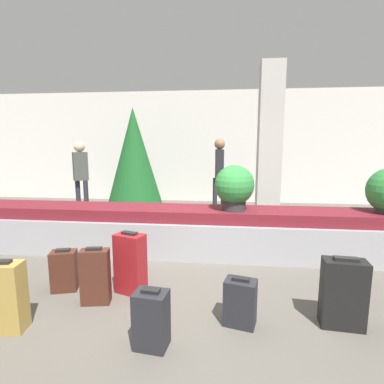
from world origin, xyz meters
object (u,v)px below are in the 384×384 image
(suitcase_2, at_px, (240,302))
(suitcase_3, at_px, (64,270))
(suitcase_6, at_px, (130,263))
(suitcase_4, at_px, (3,297))
(decorated_tree, at_px, (134,158))
(suitcase_1, at_px, (343,293))
(potted_plant_1, at_px, (234,187))
(traveler_0, at_px, (81,171))
(suitcase_7, at_px, (151,319))
(traveler_1, at_px, (219,168))
(pillar, at_px, (269,149))
(suitcase_0, at_px, (95,276))

(suitcase_2, relative_size, suitcase_3, 0.94)
(suitcase_3, distance_m, suitcase_6, 0.80)
(suitcase_4, relative_size, suitcase_6, 0.94)
(suitcase_2, bearing_deg, decorated_tree, 131.99)
(suitcase_1, bearing_deg, suitcase_6, 174.05)
(suitcase_4, xyz_separation_m, potted_plant_1, (2.12, 2.10, 0.74))
(suitcase_4, distance_m, traveler_0, 4.69)
(suitcase_1, distance_m, potted_plant_1, 2.08)
(suitcase_1, bearing_deg, suitcase_7, -159.27)
(suitcase_4, height_order, traveler_1, traveler_1)
(suitcase_4, height_order, suitcase_7, suitcase_4)
(pillar, bearing_deg, traveler_1, 126.70)
(suitcase_2, xyz_separation_m, decorated_tree, (-2.37, 4.44, 1.14))
(suitcase_7, relative_size, decorated_tree, 0.20)
(traveler_1, distance_m, decorated_tree, 2.09)
(suitcase_4, xyz_separation_m, decorated_tree, (-0.23, 4.78, 1.04))
(suitcase_3, xyz_separation_m, suitcase_7, (1.25, -0.86, 0.01))
(pillar, relative_size, suitcase_4, 4.73)
(pillar, xyz_separation_m, suitcase_6, (-1.89, -2.81, -1.25))
(suitcase_0, xyz_separation_m, traveler_0, (-2.05, 3.85, 0.75))
(pillar, distance_m, suitcase_3, 4.14)
(suitcase_3, bearing_deg, pillar, 31.20)
(suitcase_7, bearing_deg, pillar, 75.89)
(suitcase_0, bearing_deg, potted_plant_1, 35.86)
(suitcase_6, xyz_separation_m, suitcase_7, (0.47, -0.90, -0.10))
(pillar, xyz_separation_m, suitcase_2, (-0.67, -3.30, -1.38))
(suitcase_0, relative_size, traveler_0, 0.36)
(traveler_0, bearing_deg, suitcase_4, -109.58)
(suitcase_2, bearing_deg, suitcase_0, -174.37)
(suitcase_6, height_order, traveler_1, traveler_1)
(pillar, distance_m, traveler_1, 1.71)
(suitcase_6, bearing_deg, suitcase_3, -158.85)
(pillar, height_order, decorated_tree, pillar)
(suitcase_7, relative_size, potted_plant_1, 0.77)
(suitcase_3, distance_m, traveler_1, 4.58)
(pillar, bearing_deg, potted_plant_1, -114.29)
(suitcase_3, height_order, suitcase_4, suitcase_4)
(traveler_1, bearing_deg, suitcase_0, 157.73)
(decorated_tree, bearing_deg, suitcase_2, -61.90)
(suitcase_3, xyz_separation_m, traveler_1, (1.70, 4.16, 0.87))
(pillar, relative_size, suitcase_0, 5.12)
(suitcase_2, xyz_separation_m, suitcase_4, (-2.15, -0.33, 0.10))
(traveler_0, bearing_deg, traveler_1, -27.92)
(pillar, bearing_deg, suitcase_4, -127.75)
(potted_plant_1, xyz_separation_m, decorated_tree, (-2.35, 2.68, 0.30))
(suitcase_6, relative_size, potted_plant_1, 1.07)
(suitcase_1, height_order, traveler_0, traveler_0)
(pillar, relative_size, suitcase_3, 6.38)
(suitcase_7, xyz_separation_m, decorated_tree, (-1.62, 4.85, 1.12))
(suitcase_0, height_order, suitcase_4, suitcase_4)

